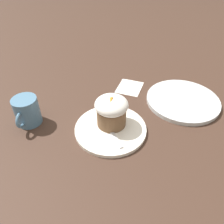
% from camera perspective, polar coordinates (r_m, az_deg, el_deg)
% --- Properties ---
extents(ground_plane, '(4.00, 4.00, 0.00)m').
position_cam_1_polar(ground_plane, '(0.62, -0.37, -4.77)').
color(ground_plane, '#3D281E').
extents(dessert_plate, '(0.20, 0.20, 0.01)m').
position_cam_1_polar(dessert_plate, '(0.62, -0.38, -4.42)').
color(dessert_plate, white).
rests_on(dessert_plate, ground_plane).
extents(carrot_cake, '(0.09, 0.09, 0.09)m').
position_cam_1_polar(carrot_cake, '(0.59, -0.00, 0.38)').
color(carrot_cake, brown).
rests_on(carrot_cake, dessert_plate).
extents(spoon, '(0.11, 0.08, 0.01)m').
position_cam_1_polar(spoon, '(0.61, -0.99, -3.77)').
color(spoon, silver).
rests_on(spoon, dessert_plate).
extents(coffee_cup, '(0.10, 0.07, 0.08)m').
position_cam_1_polar(coffee_cup, '(0.66, -21.30, 0.24)').
color(coffee_cup, teal).
rests_on(coffee_cup, ground_plane).
extents(side_plate, '(0.23, 0.23, 0.01)m').
position_cam_1_polar(side_plate, '(0.75, 17.98, 2.91)').
color(side_plate, silver).
rests_on(side_plate, ground_plane).
extents(paper_napkin, '(0.11, 0.10, 0.00)m').
position_cam_1_polar(paper_napkin, '(0.79, 4.62, 6.45)').
color(paper_napkin, white).
rests_on(paper_napkin, ground_plane).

